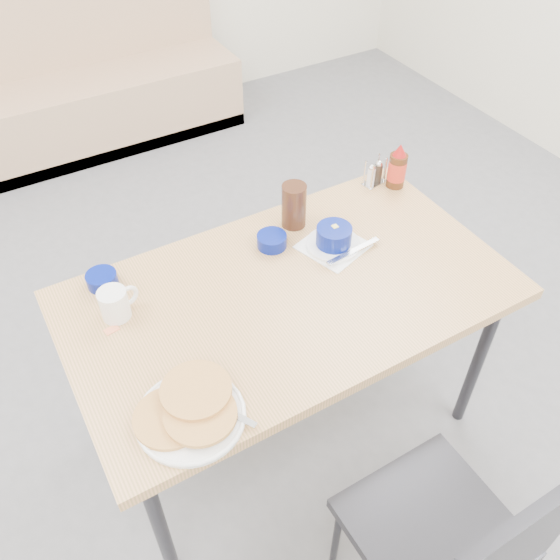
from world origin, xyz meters
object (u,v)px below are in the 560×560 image
creamer_bowl (102,280)px  condiment_caddy (374,175)px  booth_bench (83,89)px  pancake_plate (190,412)px  diner_chair (459,541)px  butter_bowl (272,241)px  dining_table (289,304)px  amber_tumbler (294,206)px  grits_setting (334,239)px  syrup_bottle (397,168)px  coffee_mug (115,303)px

creamer_bowl → condiment_caddy: bearing=1.0°
booth_bench → condiment_caddy: (0.58, -2.19, 0.45)m
booth_bench → pancake_plate: 2.87m
diner_chair → butter_bowl: size_ratio=9.18×
creamer_bowl → dining_table: bearing=-32.7°
amber_tumbler → condiment_caddy: 0.40m
creamer_bowl → grits_setting: bearing=-16.2°
grits_setting → butter_bowl: bearing=148.8°
butter_bowl → booth_bench: bearing=91.4°
creamer_bowl → syrup_bottle: 1.14m
diner_chair → pancake_plate: 0.77m
coffee_mug → amber_tumbler: (0.68, 0.11, 0.03)m
pancake_plate → creamer_bowl: 0.59m
diner_chair → syrup_bottle: bearing=60.5°
dining_table → pancake_plate: (-0.46, -0.27, 0.08)m
booth_bench → dining_table: 2.56m
diner_chair → creamer_bowl: bearing=114.5°
diner_chair → dining_table: bearing=91.6°
grits_setting → butter_bowl: grits_setting is taller
creamer_bowl → condiment_caddy: 1.08m
booth_bench → creamer_bowl: (-0.50, -2.21, 0.43)m
dining_table → condiment_caddy: condiment_caddy is taller
pancake_plate → grits_setting: size_ratio=1.08×
diner_chair → pancake_plate: bearing=131.1°
condiment_caddy → grits_setting: bearing=-157.2°
creamer_bowl → butter_bowl: (0.56, -0.11, 0.00)m
diner_chair → pancake_plate: size_ratio=3.25×
dining_table → diner_chair: 0.83m
pancake_plate → butter_bowl: (0.51, 0.48, 0.00)m
booth_bench → butter_bowl: 2.36m
pancake_plate → syrup_bottle: bearing=26.8°
grits_setting → condiment_caddy: bearing=34.3°
diner_chair → condiment_caddy: 1.30m
booth_bench → coffee_mug: bearing=-102.0°
dining_table → syrup_bottle: 0.72m
dining_table → pancake_plate: pancake_plate is taller
butter_bowl → syrup_bottle: syrup_bottle is taller
condiment_caddy → creamer_bowl: bearing=169.5°
creamer_bowl → amber_tumbler: 0.69m
coffee_mug → grits_setting: 0.74m
dining_table → syrup_bottle: bearing=24.2°
grits_setting → condiment_caddy: (0.34, 0.23, 0.00)m
dining_table → amber_tumbler: bearing=56.8°
syrup_bottle → butter_bowl: bearing=-173.0°
diner_chair → booth_bench: bearing=90.0°
syrup_bottle → diner_chair: bearing=-119.0°
booth_bench → butter_bowl: booth_bench is taller
coffee_mug → syrup_bottle: syrup_bottle is taller
amber_tumbler → condiment_caddy: amber_tumbler is taller
diner_chair → pancake_plate: (-0.49, 0.55, 0.24)m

